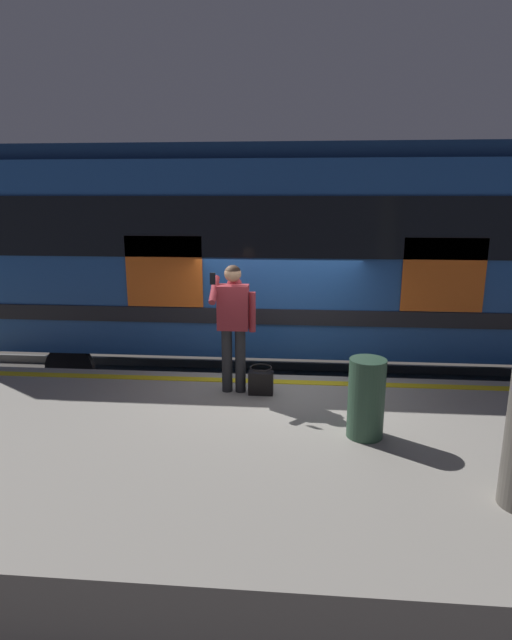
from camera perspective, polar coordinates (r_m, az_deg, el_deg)
ground_plane at (r=7.86m, az=2.17°, el=-12.05°), size 23.88×23.88×0.00m
platform at (r=5.80m, az=1.16°, el=-17.33°), size 14.84×4.22×0.86m
safety_line at (r=7.24m, az=2.11°, el=-6.95°), size 14.55×0.16×0.01m
track_rail_near at (r=8.96m, az=2.55°, el=-8.13°), size 19.30×0.08×0.16m
track_rail_far at (r=10.30m, az=2.89°, el=-5.15°), size 19.30×0.08×0.16m
train_carriage at (r=9.06m, az=5.08°, el=8.23°), size 11.88×3.00×4.03m
passenger at (r=6.62m, az=-2.56°, el=0.21°), size 0.57×0.55×1.71m
handbag at (r=6.76m, az=0.55°, el=-6.93°), size 0.33×0.30×0.38m
trash_bin at (r=5.66m, az=12.31°, el=-8.61°), size 0.40×0.40×0.88m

